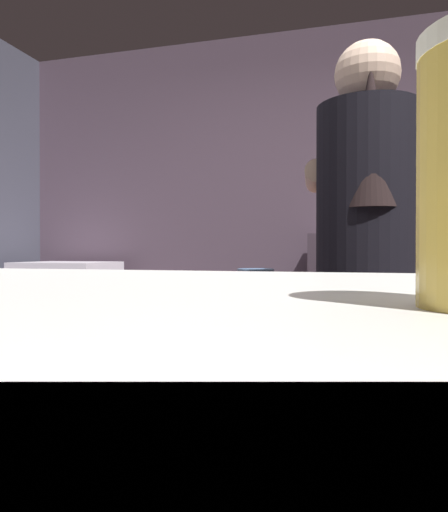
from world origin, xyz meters
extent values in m
cube|color=#534250|center=(0.00, 2.20, 1.35)|extent=(5.20, 0.10, 2.70)
cube|color=brown|center=(0.35, 0.74, 0.47)|extent=(2.10, 0.60, 0.93)
cube|color=#3E313C|center=(0.27, 1.92, 0.59)|extent=(0.95, 0.36, 1.17)
cube|color=white|center=(-2.01, 1.75, 0.49)|extent=(0.67, 0.55, 0.97)
cube|color=#262626|center=(-1.78, 1.46, 0.53)|extent=(0.03, 0.03, 0.35)
cube|color=#338CD8|center=(-2.11, 1.47, 0.60)|extent=(0.10, 0.01, 0.12)
cube|color=#37253A|center=(0.14, 0.29, 0.47)|extent=(0.28, 0.20, 0.94)
cylinder|color=black|center=(0.14, 0.29, 1.24)|extent=(0.34, 0.34, 0.61)
sphere|color=#D1AE93|center=(0.14, 0.29, 1.66)|extent=(0.22, 0.22, 0.22)
cone|color=black|center=(0.15, 0.19, 1.43)|extent=(0.18, 0.18, 0.47)
cylinder|color=#D1AE93|center=(-0.04, 0.43, 1.34)|extent=(0.11, 0.33, 0.08)
cylinder|color=#D1AE93|center=(0.30, 0.46, 1.34)|extent=(0.11, 0.33, 0.08)
cylinder|color=#4B6A91|center=(-0.33, 0.68, 0.95)|extent=(0.17, 0.17, 0.05)
cube|color=silver|center=(0.42, 0.69, 0.94)|extent=(0.24, 0.03, 0.01)
cylinder|color=#4E892B|center=(0.29, 1.96, 1.25)|extent=(0.06, 0.06, 0.17)
cylinder|color=#4E892B|center=(0.29, 1.96, 1.37)|extent=(0.03, 0.03, 0.06)
cylinder|color=black|center=(0.29, 1.96, 1.41)|extent=(0.03, 0.03, 0.01)
cylinder|color=black|center=(-0.10, 1.88, 1.26)|extent=(0.05, 0.05, 0.17)
cylinder|color=black|center=(-0.10, 1.88, 1.37)|extent=(0.02, 0.02, 0.06)
cylinder|color=red|center=(-0.10, 1.88, 1.41)|extent=(0.03, 0.03, 0.01)
cylinder|color=#D3C881|center=(0.40, 1.89, 1.26)|extent=(0.06, 0.06, 0.19)
cylinder|color=#D3C881|center=(0.40, 1.89, 1.39)|extent=(0.03, 0.03, 0.07)
cylinder|color=#333333|center=(0.40, 1.89, 1.43)|extent=(0.03, 0.03, 0.01)
cylinder|color=#D9CE7F|center=(0.52, 1.82, 1.26)|extent=(0.07, 0.07, 0.17)
cylinder|color=#D9CE7F|center=(0.52, 1.82, 1.37)|extent=(0.03, 0.03, 0.06)
cylinder|color=#333333|center=(0.52, 1.82, 1.41)|extent=(0.04, 0.04, 0.01)
camera|label=1|loc=(0.11, -1.40, 1.06)|focal=33.26mm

